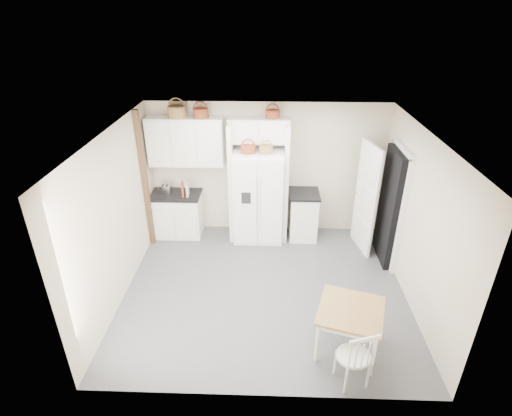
{
  "coord_description": "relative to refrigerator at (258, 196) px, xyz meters",
  "views": [
    {
      "loc": [
        0.04,
        -5.2,
        4.19
      ],
      "look_at": [
        -0.15,
        0.4,
        1.28
      ],
      "focal_mm": 28.0,
      "sensor_mm": 36.0,
      "label": 1
    }
  ],
  "objects": [
    {
      "name": "fridge_panel_left",
      "position": [
        -0.51,
        0.04,
        0.26
      ],
      "size": [
        0.08,
        0.6,
        2.3
      ],
      "primitive_type": "cube",
      "color": "silver",
      "rests_on": "floor"
    },
    {
      "name": "dining_table",
      "position": [
        1.28,
        -2.88,
        -0.56
      ],
      "size": [
        1.01,
        1.01,
        0.67
      ],
      "primitive_type": "cube",
      "rotation": [
        0.0,
        0.0,
        -0.3
      ],
      "color": "olive",
      "rests_on": "floor"
    },
    {
      "name": "cookbook_red",
      "position": [
        -1.44,
        -0.04,
        0.13
      ],
      "size": [
        0.07,
        0.18,
        0.26
      ],
      "primitive_type": "cube",
      "rotation": [
        0.0,
        0.0,
        0.16
      ],
      "color": "maroon",
      "rests_on": "counter_left"
    },
    {
      "name": "basket_upper_b",
      "position": [
        -1.46,
        0.17,
        1.55
      ],
      "size": [
        0.33,
        0.33,
        0.2
      ],
      "primitive_type": "cylinder",
      "color": "brown",
      "rests_on": "upper_cabinet"
    },
    {
      "name": "basket_bridge_b",
      "position": [
        0.24,
        0.17,
        1.53
      ],
      "size": [
        0.25,
        0.25,
        0.14
      ],
      "primitive_type": "cylinder",
      "color": "brown",
      "rests_on": "bridge_cabinet"
    },
    {
      "name": "fridge_panel_right",
      "position": [
        0.51,
        0.04,
        0.26
      ],
      "size": [
        0.08,
        0.6,
        2.3
      ],
      "primitive_type": "cube",
      "color": "silver",
      "rests_on": "floor"
    },
    {
      "name": "counter_right",
      "position": [
        0.88,
        0.04,
        0.04
      ],
      "size": [
        0.56,
        0.67,
        0.04
      ],
      "primitive_type": "cube",
      "color": "black",
      "rests_on": "base_cab_right"
    },
    {
      "name": "floor",
      "position": [
        0.15,
        -1.66,
        -0.89
      ],
      "size": [
        4.5,
        4.5,
        0.0
      ],
      "primitive_type": "plane",
      "color": "#464647",
      "rests_on": "ground"
    },
    {
      "name": "counter_left",
      "position": [
        -1.6,
        0.04,
        -0.02
      ],
      "size": [
        0.96,
        0.62,
        0.04
      ],
      "primitive_type": "cube",
      "color": "black",
      "rests_on": "base_cab_left"
    },
    {
      "name": "door_slab",
      "position": [
        1.95,
        -0.32,
        0.13
      ],
      "size": [
        0.21,
        0.79,
        2.05
      ],
      "primitive_type": "cube",
      "rotation": [
        0.0,
        0.0,
        -1.36
      ],
      "color": "white",
      "rests_on": "floor"
    },
    {
      "name": "cookbook_cream",
      "position": [
        -1.35,
        -0.04,
        0.12
      ],
      "size": [
        0.04,
        0.17,
        0.25
      ],
      "primitive_type": "cube",
      "rotation": [
        0.0,
        0.0,
        0.04
      ],
      "color": "beige",
      "rests_on": "counter_left"
    },
    {
      "name": "base_cab_right",
      "position": [
        0.88,
        0.04,
        -0.44
      ],
      "size": [
        0.52,
        0.62,
        0.92
      ],
      "primitive_type": "cube",
      "color": "silver",
      "rests_on": "floor"
    },
    {
      "name": "refrigerator",
      "position": [
        0.0,
        0.0,
        0.0
      ],
      "size": [
        0.92,
        0.74,
        1.79
      ],
      "primitive_type": "cube",
      "color": "white",
      "rests_on": "floor"
    },
    {
      "name": "basket_fridge_a",
      "position": [
        -0.19,
        -0.1,
        0.96
      ],
      "size": [
        0.26,
        0.26,
        0.14
      ],
      "primitive_type": "cylinder",
      "color": "brown",
      "rests_on": "refrigerator"
    },
    {
      "name": "basket_upper_c",
      "position": [
        -1.04,
        0.17,
        1.54
      ],
      "size": [
        0.28,
        0.28,
        0.16
      ],
      "primitive_type": "cylinder",
      "color": "brown",
      "rests_on": "upper_cabinet"
    },
    {
      "name": "wall_back",
      "position": [
        0.15,
        0.34,
        0.41
      ],
      "size": [
        4.5,
        0.0,
        4.5
      ],
      "primitive_type": "plane",
      "rotation": [
        1.57,
        0.0,
        0.0
      ],
      "color": "beige",
      "rests_on": "floor"
    },
    {
      "name": "bridge_cabinet",
      "position": [
        -0.0,
        0.17,
        1.23
      ],
      "size": [
        1.12,
        0.34,
        0.45
      ],
      "primitive_type": "cube",
      "color": "silver",
      "rests_on": "wall_back"
    },
    {
      "name": "base_cab_left",
      "position": [
        -1.6,
        0.04,
        -0.47
      ],
      "size": [
        0.92,
        0.58,
        0.85
      ],
      "primitive_type": "cube",
      "color": "silver",
      "rests_on": "floor"
    },
    {
      "name": "basket_fridge_b",
      "position": [
        0.13,
        -0.1,
        0.96
      ],
      "size": [
        0.24,
        0.24,
        0.13
      ],
      "primitive_type": "cylinder",
      "color": "brown",
      "rests_on": "refrigerator"
    },
    {
      "name": "upper_cabinet",
      "position": [
        -1.35,
        0.17,
        1.01
      ],
      "size": [
        1.4,
        0.34,
        0.9
      ],
      "primitive_type": "cube",
      "color": "silver",
      "rests_on": "wall_back"
    },
    {
      "name": "ceiling",
      "position": [
        0.15,
        -1.66,
        1.71
      ],
      "size": [
        4.5,
        4.5,
        0.0
      ],
      "primitive_type": "plane",
      "color": "white",
      "rests_on": "wall_back"
    },
    {
      "name": "wall_right",
      "position": [
        2.4,
        -1.66,
        0.41
      ],
      "size": [
        0.0,
        4.0,
        4.0
      ],
      "primitive_type": "plane",
      "rotation": [
        1.57,
        0.0,
        -1.57
      ],
      "color": "beige",
      "rests_on": "floor"
    },
    {
      "name": "wall_left",
      "position": [
        -2.1,
        -1.66,
        0.41
      ],
      "size": [
        0.0,
        4.0,
        4.0
      ],
      "primitive_type": "plane",
      "rotation": [
        1.57,
        0.0,
        1.57
      ],
      "color": "beige",
      "rests_on": "floor"
    },
    {
      "name": "toaster",
      "position": [
        -1.8,
        0.05,
        0.08
      ],
      "size": [
        0.26,
        0.18,
        0.17
      ],
      "primitive_type": "cube",
      "rotation": [
        0.0,
        0.0,
        -0.17
      ],
      "color": "silver",
      "rests_on": "counter_left"
    },
    {
      "name": "windsor_chair",
      "position": [
        1.24,
        -3.41,
        -0.46
      ],
      "size": [
        0.51,
        0.49,
        0.86
      ],
      "primitive_type": "cube",
      "rotation": [
        0.0,
        0.0,
        0.3
      ],
      "color": "silver",
      "rests_on": "floor"
    },
    {
      "name": "trim_post",
      "position": [
        -2.05,
        -0.31,
        0.41
      ],
      "size": [
        0.09,
        0.09,
        2.6
      ],
      "primitive_type": "cube",
      "color": "#422B16",
      "rests_on": "floor"
    },
    {
      "name": "doorway_void",
      "position": [
        2.31,
        -0.66,
        0.13
      ],
      "size": [
        0.18,
        0.85,
        2.05
      ],
      "primitive_type": "cube",
      "color": "black",
      "rests_on": "floor"
    }
  ]
}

